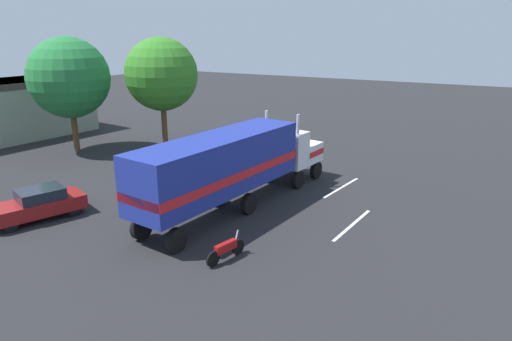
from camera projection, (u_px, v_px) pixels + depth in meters
ground_plane at (294, 176)px, 29.88m from camera, size 120.00×120.00×0.00m
lane_stripe_near at (341, 188)px, 27.62m from camera, size 4.37×0.83×0.01m
lane_stripe_mid at (352, 225)px, 22.37m from camera, size 4.39×0.62×0.01m
semi_truck at (233, 163)px, 23.70m from camera, size 14.37×4.36×4.50m
person_bystander at (190, 185)px, 25.30m from camera, size 0.36×0.47×1.63m
parked_car at (38, 204)px, 22.88m from camera, size 4.75×3.24×1.57m
motorcycle at (226, 249)px, 18.85m from camera, size 2.07×0.60×1.12m
tree_left at (69, 78)px, 34.03m from camera, size 6.01×6.01×8.71m
tree_center at (161, 74)px, 35.30m from camera, size 5.64×5.64×8.65m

